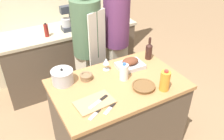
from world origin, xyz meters
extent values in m
cube|color=brown|center=(0.00, 0.00, 0.41)|extent=(1.24, 0.80, 0.83)
cube|color=#B27F4C|center=(0.00, 0.00, 0.85)|extent=(1.28, 0.83, 0.04)
cube|color=brown|center=(0.00, 1.43, 0.43)|extent=(1.92, 0.58, 0.86)
cube|color=beige|center=(0.00, 1.43, 0.88)|extent=(1.98, 0.60, 0.04)
cube|color=#BCBCC1|center=(0.25, 0.18, 0.89)|extent=(0.29, 0.22, 0.04)
ellipsoid|color=brown|center=(0.25, 0.18, 0.94)|extent=(0.19, 0.13, 0.07)
cylinder|color=brown|center=(0.17, -0.19, 0.88)|extent=(0.20, 0.20, 0.03)
torus|color=brown|center=(0.17, -0.19, 0.90)|extent=(0.22, 0.22, 0.02)
cube|color=tan|center=(-0.33, -0.16, 0.88)|extent=(0.35, 0.23, 0.02)
cylinder|color=#B7B7BC|center=(-0.47, 0.27, 0.93)|extent=(0.21, 0.21, 0.13)
cylinder|color=#B7B7BC|center=(-0.47, 0.27, 1.00)|extent=(0.21, 0.21, 0.01)
sphere|color=black|center=(-0.47, 0.27, 1.02)|extent=(0.02, 0.02, 0.02)
cylinder|color=#846647|center=(-0.25, 0.21, 0.89)|extent=(0.12, 0.12, 0.05)
torus|color=#846647|center=(-0.25, 0.21, 0.92)|extent=(0.13, 0.13, 0.02)
cylinder|color=orange|center=(0.32, -0.30, 0.96)|extent=(0.09, 0.09, 0.20)
cylinder|color=red|center=(0.32, -0.30, 1.07)|extent=(0.04, 0.04, 0.02)
cylinder|color=white|center=(0.08, 0.03, 0.95)|extent=(0.09, 0.09, 0.17)
cylinder|color=#3360B2|center=(0.08, 0.03, 1.04)|extent=(0.04, 0.04, 0.02)
cylinder|color=#381E19|center=(0.54, 0.24, 0.95)|extent=(0.07, 0.07, 0.16)
cone|color=#381E19|center=(0.54, 0.24, 1.04)|extent=(0.07, 0.07, 0.03)
cylinder|color=#381E19|center=(0.54, 0.24, 1.09)|extent=(0.03, 0.03, 0.07)
cylinder|color=silver|center=(0.01, 0.27, 0.87)|extent=(0.07, 0.07, 0.00)
cylinder|color=silver|center=(0.01, 0.27, 0.90)|extent=(0.01, 0.01, 0.07)
cone|color=silver|center=(0.01, 0.27, 0.97)|extent=(0.07, 0.07, 0.07)
cube|color=#B7B7BC|center=(-0.34, -0.19, 0.89)|extent=(0.14, 0.08, 0.01)
cube|color=black|center=(-0.24, -0.15, 0.89)|extent=(0.09, 0.06, 0.01)
cube|color=#B7B7BC|center=(-0.28, -0.30, 0.87)|extent=(0.10, 0.08, 0.01)
cube|color=black|center=(-0.21, -0.26, 0.87)|extent=(0.07, 0.05, 0.01)
cube|color=#B7B7BC|center=(-0.41, -0.30, 0.87)|extent=(0.10, 0.08, 0.01)
cube|color=black|center=(-0.34, -0.26, 0.87)|extent=(0.07, 0.05, 0.01)
cube|color=#333842|center=(0.00, 1.36, 0.93)|extent=(0.18, 0.14, 0.06)
cylinder|color=#B7B7BC|center=(-0.02, 1.36, 1.02)|extent=(0.13, 0.13, 0.11)
cube|color=#333842|center=(0.06, 1.36, 1.06)|extent=(0.05, 0.08, 0.19)
cube|color=#333842|center=(0.00, 1.36, 1.20)|extent=(0.17, 0.08, 0.10)
cylinder|color=maroon|center=(0.33, 1.40, 0.98)|extent=(0.06, 0.06, 0.17)
cylinder|color=black|center=(0.33, 1.40, 1.08)|extent=(0.02, 0.02, 0.02)
cylinder|color=maroon|center=(-0.32, 1.31, 0.98)|extent=(0.06, 0.06, 0.17)
cylinder|color=black|center=(-0.32, 1.31, 1.08)|extent=(0.02, 0.02, 0.02)
cylinder|color=#332D28|center=(0.57, 1.40, 0.96)|extent=(0.07, 0.07, 0.13)
cylinder|color=black|center=(0.57, 1.40, 1.04)|extent=(0.03, 0.03, 0.02)
cube|color=beige|center=(0.03, 0.79, 0.40)|extent=(0.33, 0.28, 0.81)
cylinder|color=#4C6B4C|center=(0.03, 0.79, 1.14)|extent=(0.35, 0.35, 0.67)
cube|color=silver|center=(0.09, 0.63, 0.95)|extent=(0.26, 0.12, 0.85)
cube|color=beige|center=(0.42, 0.77, 0.42)|extent=(0.28, 0.21, 0.84)
cylinder|color=#663360|center=(0.42, 0.77, 1.19)|extent=(0.32, 0.32, 0.70)
camera|label=1|loc=(-0.96, -1.60, 2.24)|focal=38.00mm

